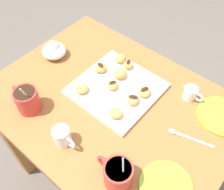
{
  "coord_description": "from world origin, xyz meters",
  "views": [
    {
      "loc": [
        -0.39,
        0.46,
        1.53
      ],
      "look_at": [
        0.01,
        -0.02,
        0.75
      ],
      "focal_mm": 41.17,
      "sensor_mm": 36.0,
      "label": 1
    }
  ],
  "objects": [
    {
      "name": "beignet_7",
      "position": [
        -0.07,
        -0.05,
        0.76
      ],
      "size": [
        0.07,
        0.07,
        0.03
      ],
      "primitive_type": "ellipsoid",
      "rotation": [
        0.0,
        0.0,
        3.55
      ],
      "color": "#DBA351",
      "rests_on": "pastry_plate_square"
    },
    {
      "name": "beignet_0",
      "position": [
        -0.08,
        -0.11,
        0.76
      ],
      "size": [
        0.07,
        0.07,
        0.03
      ],
      "primitive_type": "ellipsoid",
      "rotation": [
        0.0,
        0.0,
        0.81
      ],
      "color": "#DBA351",
      "rests_on": "pastry_plate_square"
    },
    {
      "name": "coffee_mug_red_left",
      "position": [
        -0.22,
        0.22,
        0.77
      ],
      "size": [
        0.13,
        0.09,
        0.14
      ],
      "color": "red",
      "rests_on": "dining_table"
    },
    {
      "name": "chocolate_drizzle_7",
      "position": [
        -0.07,
        -0.05,
        0.77
      ],
      "size": [
        0.04,
        0.03,
        0.0
      ],
      "primitive_type": "ellipsoid",
      "rotation": [
        0.0,
        0.0,
        3.68
      ],
      "color": "#381E11",
      "rests_on": "beignet_7"
    },
    {
      "name": "beignet_3",
      "position": [
        0.06,
        -0.18,
        0.76
      ],
      "size": [
        0.05,
        0.05,
        0.03
      ],
      "primitive_type": "ellipsoid",
      "rotation": [
        0.0,
        0.0,
        4.95
      ],
      "color": "#DBA351",
      "rests_on": "pastry_plate_square"
    },
    {
      "name": "beignet_1",
      "position": [
        0.13,
        -0.09,
        0.76
      ],
      "size": [
        0.07,
        0.07,
        0.03
      ],
      "primitive_type": "ellipsoid",
      "rotation": [
        0.0,
        0.0,
        5.59
      ],
      "color": "#DBA351",
      "rests_on": "pastry_plate_square"
    },
    {
      "name": "beignet_8",
      "position": [
        0.1,
        -0.19,
        0.76
      ],
      "size": [
        0.07,
        0.07,
        0.04
      ],
      "primitive_type": "ellipsoid",
      "rotation": [
        0.0,
        0.0,
        4.04
      ],
      "color": "#DBA351",
      "rests_on": "pastry_plate_square"
    },
    {
      "name": "beignet_4",
      "position": [
        -0.06,
        0.04,
        0.76
      ],
      "size": [
        0.07,
        0.06,
        0.03
      ],
      "primitive_type": "ellipsoid",
      "rotation": [
        0.0,
        0.0,
        0.28
      ],
      "color": "#DBA351",
      "rests_on": "pastry_plate_square"
    },
    {
      "name": "saucer_lime_right",
      "position": [
        -0.36,
        -0.22,
        0.73
      ],
      "size": [
        0.18,
        0.18,
        0.01
      ],
      "primitive_type": "cylinder",
      "color": "#9EC633",
      "rests_on": "dining_table"
    },
    {
      "name": "chocolate_drizzle_1",
      "position": [
        0.13,
        -0.09,
        0.78
      ],
      "size": [
        0.04,
        0.03,
        0.0
      ],
      "primitive_type": "ellipsoid",
      "rotation": [
        0.0,
        0.0,
        6.03
      ],
      "color": "#381E11",
      "rests_on": "beignet_1"
    },
    {
      "name": "chocolate_sauce_pitcher",
      "position": [
        -0.22,
        -0.22,
        0.76
      ],
      "size": [
        0.09,
        0.05,
        0.06
      ],
      "color": "white",
      "rests_on": "dining_table"
    },
    {
      "name": "beignet_2",
      "position": [
        0.03,
        -0.05,
        0.76
      ],
      "size": [
        0.06,
        0.06,
        0.03
      ],
      "primitive_type": "ellipsoid",
      "rotation": [
        0.0,
        0.0,
        4.38
      ],
      "color": "#DBA351",
      "rests_on": "pastry_plate_square"
    },
    {
      "name": "dining_table",
      "position": [
        0.0,
        0.0,
        0.58
      ],
      "size": [
        0.95,
        0.71,
        0.73
      ],
      "color": "#A36633",
      "rests_on": "ground_plane"
    },
    {
      "name": "cream_pitcher_white",
      "position": [
        0.01,
        0.24,
        0.77
      ],
      "size": [
        0.1,
        0.06,
        0.07
      ],
      "color": "white",
      "rests_on": "dining_table"
    },
    {
      "name": "beignet_6",
      "position": [
        0.05,
        -0.12,
        0.76
      ],
      "size": [
        0.07,
        0.07,
        0.04
      ],
      "primitive_type": "ellipsoid",
      "rotation": [
        0.0,
        0.0,
        4.36
      ],
      "color": "#DBA351",
      "rests_on": "pastry_plate_square"
    },
    {
      "name": "beignet_5",
      "position": [
        0.11,
        0.04,
        0.76
      ],
      "size": [
        0.06,
        0.06,
        0.03
      ],
      "primitive_type": "ellipsoid",
      "rotation": [
        0.0,
        0.0,
        4.93
      ],
      "color": "#DBA351",
      "rests_on": "pastry_plate_square"
    },
    {
      "name": "chocolate_drizzle_0",
      "position": [
        -0.08,
        -0.11,
        0.77
      ],
      "size": [
        0.03,
        0.04,
        0.0
      ],
      "primitive_type": "ellipsoid",
      "rotation": [
        0.0,
        0.0,
        1.25
      ],
      "color": "#381E11",
      "rests_on": "beignet_0"
    },
    {
      "name": "ice_cream_bowl",
      "position": [
        0.37,
        -0.04,
        0.76
      ],
      "size": [
        0.11,
        0.11,
        0.08
      ],
      "color": "white",
      "rests_on": "dining_table"
    },
    {
      "name": "loose_spoon_near_saucer",
      "position": [
        -0.3,
        -0.05,
        0.73
      ],
      "size": [
        0.16,
        0.05,
        0.01
      ],
      "color": "silver",
      "rests_on": "dining_table"
    },
    {
      "name": "pastry_plate_square",
      "position": [
        0.02,
        -0.06,
        0.73
      ],
      "size": [
        0.31,
        0.31,
        0.02
      ],
      "primitive_type": "cube",
      "color": "white",
      "rests_on": "dining_table"
    },
    {
      "name": "coffee_mug_red_right",
      "position": [
        0.22,
        0.22,
        0.78
      ],
      "size": [
        0.13,
        0.09,
        0.15
      ],
      "color": "red",
      "rests_on": "dining_table"
    },
    {
      "name": "chocolate_drizzle_3",
      "position": [
        0.06,
        -0.18,
        0.78
      ],
      "size": [
        0.02,
        0.03,
        0.0
      ],
      "primitive_type": "ellipsoid",
      "rotation": [
        0.0,
        0.0,
        5.12
      ],
      "color": "#381E11",
      "rests_on": "beignet_3"
    },
    {
      "name": "saucer_lime_left",
      "position": [
        -0.34,
        0.14,
        0.73
      ],
      "size": [
        0.17,
        0.17,
        0.01
      ],
      "primitive_type": "cylinder",
      "color": "#9EC633",
      "rests_on": "dining_table"
    },
    {
      "name": "ground_plane",
      "position": [
        0.0,
        0.0,
        0.0
      ],
      "size": [
        8.0,
        8.0,
        0.0
      ],
      "primitive_type": "plane",
      "color": "#665B51"
    },
    {
      "name": "chocolate_drizzle_2",
      "position": [
        0.03,
        -0.05,
        0.77
      ],
      "size": [
        0.03,
        0.03,
        0.0
      ],
      "primitive_type": "ellipsoid",
      "rotation": [
        0.0,
        0.0,
        4.35
      ],
      "color": "#381E11",
      "rests_on": "beignet_2"
    }
  ]
}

